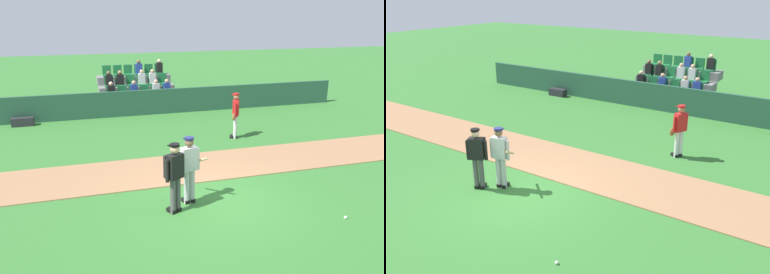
% 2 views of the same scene
% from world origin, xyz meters
% --- Properties ---
extents(ground_plane, '(80.00, 80.00, 0.00)m').
position_xyz_m(ground_plane, '(0.00, 0.00, 0.00)').
color(ground_plane, '#33702D').
extents(infield_dirt_path, '(28.00, 2.44, 0.03)m').
position_xyz_m(infield_dirt_path, '(0.00, 2.41, 0.01)').
color(infield_dirt_path, '#9E704C').
rests_on(infield_dirt_path, ground).
extents(dugout_fence, '(20.00, 0.16, 1.19)m').
position_xyz_m(dugout_fence, '(0.00, 9.61, 0.59)').
color(dugout_fence, '#234C38').
rests_on(dugout_fence, ground).
extents(stadium_bleachers, '(3.90, 2.95, 2.30)m').
position_xyz_m(stadium_bleachers, '(0.01, 11.48, 0.64)').
color(stadium_bleachers, slate).
rests_on(stadium_bleachers, ground).
extents(batter_grey_jersey, '(0.74, 0.71, 1.76)m').
position_xyz_m(batter_grey_jersey, '(-0.53, 0.09, 0.97)').
color(batter_grey_jersey, '#B2B2B2').
rests_on(batter_grey_jersey, ground).
extents(umpire_home_plate, '(0.54, 0.45, 1.76)m').
position_xyz_m(umpire_home_plate, '(-1.01, -0.29, 1.00)').
color(umpire_home_plate, '#4C4C4C').
rests_on(umpire_home_plate, ground).
extents(runner_red_jersey, '(0.46, 0.60, 1.76)m').
position_xyz_m(runner_red_jersey, '(2.73, 4.93, 0.96)').
color(runner_red_jersey, silver).
rests_on(runner_red_jersey, ground).
extents(baseball, '(0.07, 0.07, 0.07)m').
position_xyz_m(baseball, '(2.77, -1.79, 0.04)').
color(baseball, white).
rests_on(baseball, ground).
extents(equipment_bag, '(0.90, 0.36, 0.36)m').
position_xyz_m(equipment_bag, '(-5.33, 9.16, 0.18)').
color(equipment_bag, '#232328').
rests_on(equipment_bag, ground).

